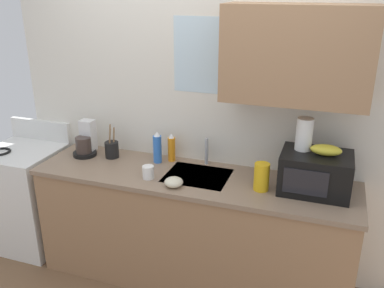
{
  "coord_description": "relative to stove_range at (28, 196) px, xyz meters",
  "views": [
    {
      "loc": [
        0.9,
        -2.6,
        2.22
      ],
      "look_at": [
        0.0,
        0.0,
        1.15
      ],
      "focal_mm": 38.95,
      "sensor_mm": 36.0,
      "label": 1
    }
  ],
  "objects": [
    {
      "name": "kitchen_wall_assembly",
      "position": [
        1.66,
        0.31,
        0.9
      ],
      "size": [
        3.15,
        0.42,
        2.5
      ],
      "color": "silver",
      "rests_on": "ground"
    },
    {
      "name": "coffee_maker",
      "position": [
        0.58,
        0.1,
        0.55
      ],
      "size": [
        0.19,
        0.21,
        0.28
      ],
      "color": "black",
      "rests_on": "counter_unit"
    },
    {
      "name": "microwave",
      "position": [
        2.39,
        0.04,
        0.58
      ],
      "size": [
        0.46,
        0.35,
        0.27
      ],
      "color": "black",
      "rests_on": "counter_unit"
    },
    {
      "name": "sink_faucet",
      "position": [
        1.57,
        0.24,
        0.55
      ],
      "size": [
        0.03,
        0.03,
        0.21
      ],
      "primitive_type": "cylinder",
      "color": "#B2B5BA",
      "rests_on": "counter_unit"
    },
    {
      "name": "small_bowl",
      "position": [
        1.47,
        -0.2,
        0.47
      ],
      "size": [
        0.13,
        0.13,
        0.06
      ],
      "primitive_type": "ellipsoid",
      "color": "beige",
      "rests_on": "counter_unit"
    },
    {
      "name": "utensil_crock",
      "position": [
        0.81,
        0.12,
        0.51
      ],
      "size": [
        0.11,
        0.11,
        0.28
      ],
      "color": "black",
      "rests_on": "counter_unit"
    },
    {
      "name": "paper_towel_roll",
      "position": [
        2.29,
        0.1,
        0.82
      ],
      "size": [
        0.11,
        0.11,
        0.22
      ],
      "primitive_type": "cylinder",
      "color": "white",
      "rests_on": "microwave"
    },
    {
      "name": "dish_soap_bottle_blue",
      "position": [
        1.2,
        0.15,
        0.56
      ],
      "size": [
        0.07,
        0.07,
        0.25
      ],
      "color": "blue",
      "rests_on": "counter_unit"
    },
    {
      "name": "dish_soap_bottle_orange",
      "position": [
        1.29,
        0.21,
        0.55
      ],
      "size": [
        0.06,
        0.06,
        0.23
      ],
      "color": "orange",
      "rests_on": "counter_unit"
    },
    {
      "name": "cereal_canister",
      "position": [
        2.05,
        -0.05,
        0.54
      ],
      "size": [
        0.1,
        0.1,
        0.19
      ],
      "primitive_type": "cylinder",
      "color": "gold",
      "rests_on": "counter_unit"
    },
    {
      "name": "mug_white",
      "position": [
        1.25,
        -0.14,
        0.49
      ],
      "size": [
        0.08,
        0.08,
        0.09
      ],
      "primitive_type": "cylinder",
      "color": "white",
      "rests_on": "counter_unit"
    },
    {
      "name": "stove_range",
      "position": [
        0.0,
        0.0,
        0.0
      ],
      "size": [
        0.6,
        0.6,
        1.08
      ],
      "color": "white",
      "rests_on": "ground"
    },
    {
      "name": "banana_bunch",
      "position": [
        2.44,
        0.05,
        0.75
      ],
      "size": [
        0.2,
        0.11,
        0.07
      ],
      "primitive_type": "ellipsoid",
      "color": "gold",
      "rests_on": "microwave"
    },
    {
      "name": "counter_unit",
      "position": [
        1.54,
        -0.0,
        0.0
      ],
      "size": [
        2.38,
        0.63,
        0.9
      ],
      "color": "#9E7551",
      "rests_on": "ground"
    }
  ]
}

